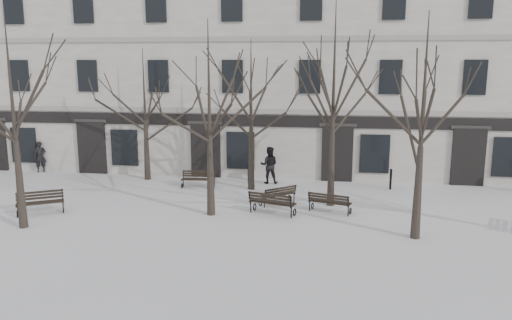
% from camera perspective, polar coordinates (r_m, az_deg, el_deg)
% --- Properties ---
extents(ground, '(100.00, 100.00, 0.00)m').
position_cam_1_polar(ground, '(19.11, -1.11, -7.55)').
color(ground, silver).
rests_on(ground, ground).
extents(building, '(40.40, 10.20, 11.40)m').
position_cam_1_polar(building, '(30.98, 2.76, 9.97)').
color(building, beige).
rests_on(building, ground).
extents(tree_0, '(5.52, 5.52, 7.89)m').
position_cam_1_polar(tree_0, '(20.03, -26.15, 6.59)').
color(tree_0, black).
rests_on(tree_0, ground).
extents(tree_1, '(5.42, 5.42, 7.75)m').
position_cam_1_polar(tree_1, '(19.70, -5.39, 7.35)').
color(tree_1, black).
rests_on(tree_1, ground).
extents(tree_2, '(5.45, 5.45, 7.78)m').
position_cam_1_polar(tree_2, '(17.77, 18.61, 6.50)').
color(tree_2, black).
rests_on(tree_2, ground).
extents(tree_4, '(4.77, 4.77, 6.82)m').
position_cam_1_polar(tree_4, '(26.58, -12.63, 6.83)').
color(tree_4, black).
rests_on(tree_4, ground).
extents(tree_5, '(5.05, 5.05, 7.22)m').
position_cam_1_polar(tree_5, '(23.82, -0.57, 7.24)').
color(tree_5, black).
rests_on(tree_5, ground).
extents(tree_6, '(6.01, 6.01, 8.59)m').
position_cam_1_polar(tree_6, '(21.21, 8.89, 8.96)').
color(tree_6, black).
rests_on(tree_6, ground).
extents(bench_0, '(1.88, 1.46, 0.92)m').
position_cam_1_polar(bench_0, '(22.35, -23.44, -4.39)').
color(bench_0, black).
rests_on(bench_0, ground).
extents(bench_1, '(1.99, 1.21, 0.96)m').
position_cam_1_polar(bench_1, '(20.36, 1.82, -4.85)').
color(bench_1, black).
rests_on(bench_1, ground).
extents(bench_2, '(1.83, 1.12, 0.87)m').
position_cam_1_polar(bench_2, '(20.80, 8.41, -4.75)').
color(bench_2, black).
rests_on(bench_2, ground).
extents(bench_3, '(1.69, 0.73, 0.83)m').
position_cam_1_polar(bench_3, '(24.91, -6.61, -2.12)').
color(bench_3, black).
rests_on(bench_3, ground).
extents(bench_4, '(1.62, 1.51, 0.83)m').
position_cam_1_polar(bench_4, '(21.81, 2.55, -3.95)').
color(bench_4, black).
rests_on(bench_4, ground).
extents(bollard_a, '(0.15, 0.15, 1.14)m').
position_cam_1_polar(bollard_a, '(25.49, -0.83, -1.38)').
color(bollard_a, black).
rests_on(bollard_a, ground).
extents(bollard_b, '(0.13, 0.13, 1.03)m').
position_cam_1_polar(bollard_b, '(25.21, 15.14, -2.04)').
color(bollard_b, black).
rests_on(bollard_b, ground).
extents(pedestrian_a, '(0.76, 0.68, 1.75)m').
position_cam_1_polar(pedestrian_a, '(30.86, -23.30, -1.26)').
color(pedestrian_a, black).
rests_on(pedestrian_a, ground).
extents(pedestrian_b, '(0.96, 0.77, 1.90)m').
position_cam_1_polar(pedestrian_b, '(25.72, 1.51, -2.66)').
color(pedestrian_b, black).
rests_on(pedestrian_b, ground).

